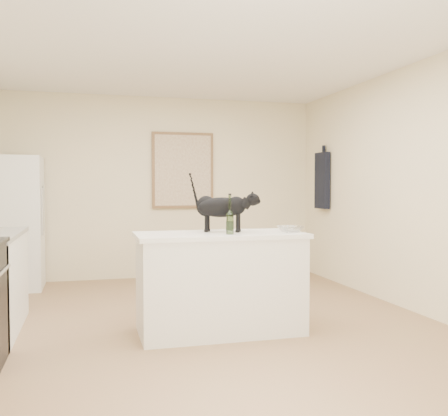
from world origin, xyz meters
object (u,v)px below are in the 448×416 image
at_px(fridge, 14,223).
at_px(glass_bowl, 290,229).
at_px(black_cat, 222,210).
at_px(wine_bottle, 230,216).

height_order(fridge, glass_bowl, fridge).
xyz_separation_m(fridge, black_cat, (2.09, -2.46, 0.25)).
distance_m(fridge, black_cat, 3.24).
xyz_separation_m(wine_bottle, glass_bowl, (0.58, 0.04, -0.13)).
height_order(black_cat, glass_bowl, black_cat).
xyz_separation_m(black_cat, glass_bowl, (0.59, -0.20, -0.17)).
bearing_deg(wine_bottle, black_cat, 92.74).
bearing_deg(black_cat, wine_bottle, -62.89).
bearing_deg(black_cat, fridge, 154.72).
relative_size(wine_bottle, glass_bowl, 1.32).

